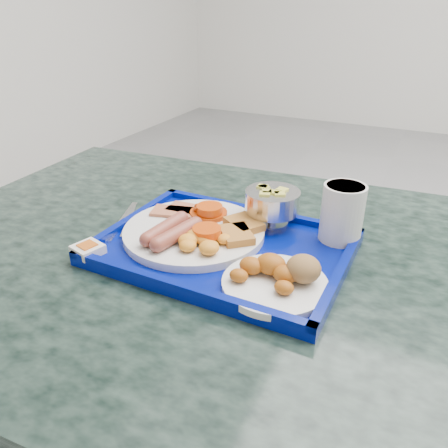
% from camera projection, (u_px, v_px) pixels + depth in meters
% --- Properties ---
extents(table, '(1.26, 0.88, 0.76)m').
position_uv_depth(table, '(239.00, 345.00, 0.81)').
color(table, gray).
rests_on(table, floor).
extents(tray, '(0.40, 0.30, 0.02)m').
position_uv_depth(tray, '(224.00, 248.00, 0.73)').
color(tray, '#021181').
rests_on(tray, table).
extents(main_plate, '(0.24, 0.24, 0.04)m').
position_uv_depth(main_plate, '(196.00, 230.00, 0.75)').
color(main_plate, silver).
rests_on(main_plate, tray).
extents(bread_plate, '(0.15, 0.15, 0.05)m').
position_uv_depth(bread_plate, '(279.00, 277.00, 0.61)').
color(bread_plate, silver).
rests_on(bread_plate, tray).
extents(fruit_bowl, '(0.10, 0.10, 0.07)m').
position_uv_depth(fruit_bowl, '(272.00, 202.00, 0.77)').
color(fruit_bowl, silver).
rests_on(fruit_bowl, tray).
extents(juice_cup, '(0.07, 0.07, 0.10)m').
position_uv_depth(juice_cup, '(342.00, 211.00, 0.72)').
color(juice_cup, silver).
rests_on(juice_cup, tray).
extents(spoon, '(0.10, 0.16, 0.01)m').
position_uv_depth(spoon, '(158.00, 211.00, 0.83)').
color(spoon, silver).
rests_on(spoon, tray).
extents(knife, '(0.06, 0.15, 0.00)m').
position_uv_depth(knife, '(123.00, 221.00, 0.80)').
color(knife, silver).
rests_on(knife, tray).
extents(jam_packet, '(0.05, 0.05, 0.02)m').
position_uv_depth(jam_packet, '(88.00, 249.00, 0.70)').
color(jam_packet, white).
rests_on(jam_packet, tray).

